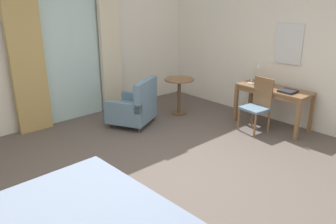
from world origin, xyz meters
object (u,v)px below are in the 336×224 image
(writing_desk, at_px, (274,93))
(armchair_by_window, at_px, (135,108))
(closed_book, at_px, (288,91))
(round_cafe_table, at_px, (179,88))
(desk_chair, at_px, (258,102))
(desk_lamp, at_px, (257,68))

(writing_desk, xyz_separation_m, armchair_by_window, (-1.83, 1.75, -0.30))
(closed_book, xyz_separation_m, armchair_by_window, (-1.75, 2.06, -0.41))
(writing_desk, relative_size, round_cafe_table, 1.82)
(desk_chair, relative_size, closed_book, 3.65)
(desk_lamp, bearing_deg, closed_book, -100.39)
(armchair_by_window, bearing_deg, writing_desk, -43.77)
(closed_book, relative_size, round_cafe_table, 0.36)
(writing_desk, height_order, desk_chair, desk_chair)
(closed_book, bearing_deg, writing_desk, 78.63)
(writing_desk, height_order, round_cafe_table, writing_desk)
(writing_desk, xyz_separation_m, closed_book, (-0.08, -0.31, 0.11))
(desk_lamp, height_order, closed_book, desk_lamp)
(desk_chair, height_order, closed_book, desk_chair)
(closed_book, relative_size, armchair_by_window, 0.26)
(desk_chair, distance_m, armchair_by_window, 2.24)
(writing_desk, distance_m, armchair_by_window, 2.55)
(desk_lamp, distance_m, closed_book, 0.80)
(closed_book, height_order, round_cafe_table, closed_book)
(writing_desk, height_order, desk_lamp, desk_lamp)
(writing_desk, relative_size, armchair_by_window, 1.32)
(round_cafe_table, bearing_deg, writing_desk, -64.99)
(writing_desk, distance_m, round_cafe_table, 1.83)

